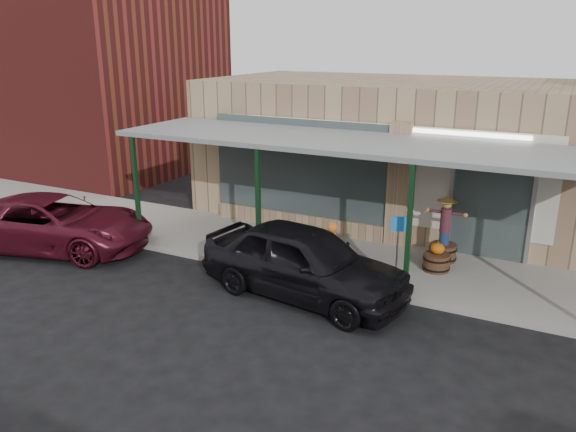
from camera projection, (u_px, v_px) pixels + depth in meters
The scene contains 10 objects.
ground at pixel (284, 325), 11.05m from camera, with size 120.00×120.00×0.00m, color black.
sidewalk at pixel (350, 260), 14.08m from camera, with size 40.00×3.20×0.15m, color gray.
storefront at pixel (405, 150), 17.36m from camera, with size 12.00×6.25×4.20m.
awning at pixel (354, 144), 13.17m from camera, with size 12.00×3.00×3.04m.
block_buildings_near at pixel (484, 95), 16.86m from camera, with size 61.00×8.00×8.00m.
barrel_scarecrow at pixel (444, 239), 13.70m from camera, with size 0.99×0.80×1.66m.
barrel_pumpkin at pixel (437, 260), 13.20m from camera, with size 0.79×0.79×0.73m.
handicap_sign at pixel (398, 242), 12.11m from camera, with size 0.32×0.14×1.61m.
parked_sedan at pixel (304, 261), 12.08m from camera, with size 4.90×2.52×1.60m.
car_maroon at pixel (54, 223), 14.86m from camera, with size 2.38×5.17×1.44m, color #521020.
Camera 1 is at (4.55, -8.78, 5.37)m, focal length 35.00 mm.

